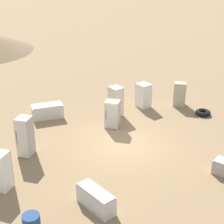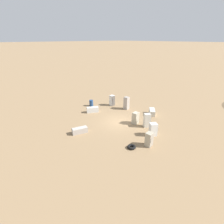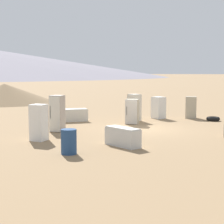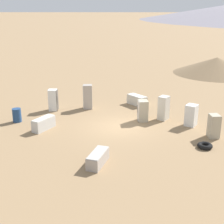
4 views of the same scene
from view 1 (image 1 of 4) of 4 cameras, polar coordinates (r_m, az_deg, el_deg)
name	(u,v)px [view 1 (image 1 of 4)]	position (r m, az deg, el deg)	size (l,w,h in m)	color
ground_plane	(122,144)	(18.15, 1.53, -4.96)	(1000.00, 1000.00, 0.00)	#937551
discarded_fridge_0	(1,171)	(15.34, -16.54, -8.59)	(0.64, 0.68, 1.62)	white
discarded_fridge_1	(143,95)	(22.06, 4.79, 2.56)	(1.01, 0.98, 1.43)	white
discarded_fridge_2	(47,111)	(20.98, -9.81, 0.12)	(1.77, 1.63, 0.78)	beige
discarded_fridge_3	(25,137)	(17.33, -13.13, -3.68)	(0.66, 0.76, 1.86)	#A89E93
discarded_fridge_4	(112,114)	(19.52, 0.06, -0.32)	(0.80, 0.74, 1.46)	#B2A88E
discarded_fridge_5	(96,199)	(13.99, -2.48, -13.13)	(1.73, 1.30, 0.78)	silver
discarded_fridge_6	(180,94)	(22.50, 10.29, 2.70)	(0.73, 0.67, 1.43)	#B2A88E
discarded_fridge_8	(116,101)	(20.85, 0.55, 1.68)	(0.95, 0.91, 1.67)	beige
scrap_tire	(203,113)	(21.75, 13.70, -0.10)	(0.84, 0.84, 0.25)	black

